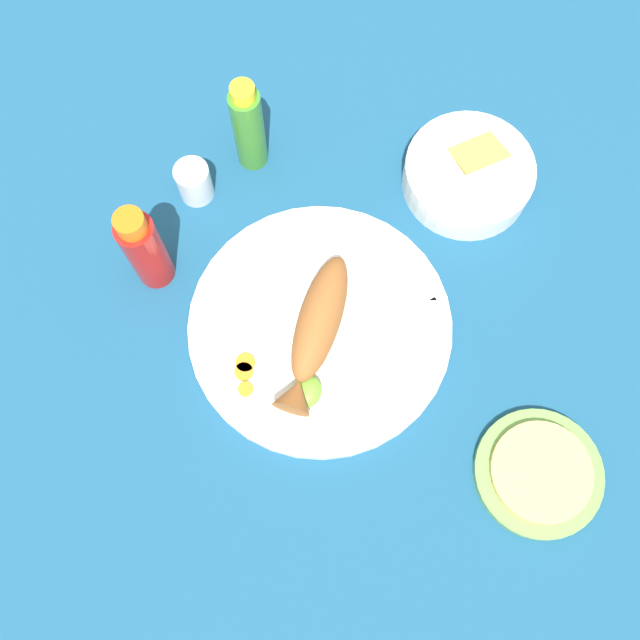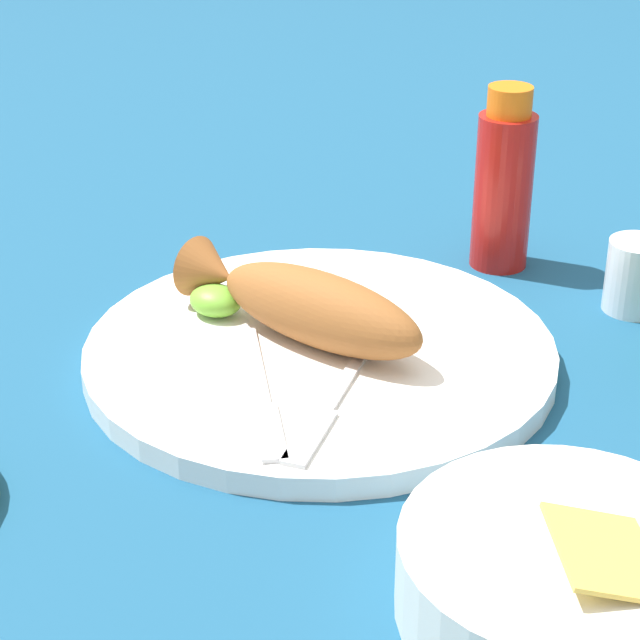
{
  "view_description": "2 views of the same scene",
  "coord_description": "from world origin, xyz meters",
  "px_view_note": "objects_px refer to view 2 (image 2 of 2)",
  "views": [
    {
      "loc": [
        -0.3,
        -0.05,
        0.95
      ],
      "look_at": [
        0.0,
        0.0,
        0.04
      ],
      "focal_mm": 40.0,
      "sensor_mm": 36.0,
      "label": 1
    },
    {
      "loc": [
        0.4,
        -0.68,
        0.44
      ],
      "look_at": [
        0.0,
        0.0,
        0.04
      ],
      "focal_mm": 65.0,
      "sensor_mm": 36.0,
      "label": 2
    }
  ],
  "objects_px": {
    "fork_near": "(330,404)",
    "guacamole_bowl": "(567,572)",
    "fork_far": "(263,398)",
    "salt_cup": "(635,280)",
    "fried_fish": "(303,304)",
    "hot_sauce_bottle_red": "(504,184)",
    "main_plate": "(320,353)"
  },
  "relations": [
    {
      "from": "fork_near",
      "to": "fork_far",
      "type": "xyz_separation_m",
      "value": [
        -0.05,
        -0.02,
        0.0
      ]
    },
    {
      "from": "main_plate",
      "to": "guacamole_bowl",
      "type": "bearing_deg",
      "value": -33.87
    },
    {
      "from": "fork_near",
      "to": "salt_cup",
      "type": "distance_m",
      "value": 0.32
    },
    {
      "from": "guacamole_bowl",
      "to": "salt_cup",
      "type": "bearing_deg",
      "value": 101.72
    },
    {
      "from": "fork_near",
      "to": "hot_sauce_bottle_red",
      "type": "relative_size",
      "value": 1.1
    },
    {
      "from": "main_plate",
      "to": "guacamole_bowl",
      "type": "xyz_separation_m",
      "value": [
        0.26,
        -0.18,
        0.02
      ]
    },
    {
      "from": "fork_far",
      "to": "salt_cup",
      "type": "relative_size",
      "value": 2.44
    },
    {
      "from": "fork_far",
      "to": "fried_fish",
      "type": "bearing_deg",
      "value": 155.62
    },
    {
      "from": "fried_fish",
      "to": "fork_near",
      "type": "height_order",
      "value": "fried_fish"
    },
    {
      "from": "hot_sauce_bottle_red",
      "to": "main_plate",
      "type": "bearing_deg",
      "value": -100.56
    },
    {
      "from": "fried_fish",
      "to": "fork_far",
      "type": "distance_m",
      "value": 0.1
    },
    {
      "from": "fried_fish",
      "to": "fork_far",
      "type": "relative_size",
      "value": 1.49
    },
    {
      "from": "main_plate",
      "to": "fork_far",
      "type": "height_order",
      "value": "fork_far"
    },
    {
      "from": "main_plate",
      "to": "fork_near",
      "type": "relative_size",
      "value": 1.99
    },
    {
      "from": "hot_sauce_bottle_red",
      "to": "guacamole_bowl",
      "type": "relative_size",
      "value": 0.89
    },
    {
      "from": "fried_fish",
      "to": "hot_sauce_bottle_red",
      "type": "xyz_separation_m",
      "value": [
        0.06,
        0.24,
        0.03
      ]
    },
    {
      "from": "fried_fish",
      "to": "salt_cup",
      "type": "relative_size",
      "value": 3.65
    },
    {
      "from": "fried_fish",
      "to": "salt_cup",
      "type": "distance_m",
      "value": 0.29
    },
    {
      "from": "fork_far",
      "to": "hot_sauce_bottle_red",
      "type": "height_order",
      "value": "hot_sauce_bottle_red"
    },
    {
      "from": "guacamole_bowl",
      "to": "main_plate",
      "type": "bearing_deg",
      "value": 146.13
    },
    {
      "from": "fork_far",
      "to": "hot_sauce_bottle_red",
      "type": "relative_size",
      "value": 0.91
    },
    {
      "from": "main_plate",
      "to": "fork_near",
      "type": "bearing_deg",
      "value": -55.09
    },
    {
      "from": "fried_fish",
      "to": "main_plate",
      "type": "bearing_deg",
      "value": -0.0
    },
    {
      "from": "fork_near",
      "to": "fried_fish",
      "type": "bearing_deg",
      "value": -150.55
    },
    {
      "from": "fork_far",
      "to": "salt_cup",
      "type": "bearing_deg",
      "value": 112.1
    },
    {
      "from": "fork_near",
      "to": "guacamole_bowl",
      "type": "distance_m",
      "value": 0.23
    },
    {
      "from": "main_plate",
      "to": "fried_fish",
      "type": "height_order",
      "value": "fried_fish"
    },
    {
      "from": "hot_sauce_bottle_red",
      "to": "fried_fish",
      "type": "bearing_deg",
      "value": -104.29
    },
    {
      "from": "hot_sauce_bottle_red",
      "to": "salt_cup",
      "type": "height_order",
      "value": "hot_sauce_bottle_red"
    },
    {
      "from": "hot_sauce_bottle_red",
      "to": "salt_cup",
      "type": "relative_size",
      "value": 2.68
    },
    {
      "from": "fork_near",
      "to": "salt_cup",
      "type": "relative_size",
      "value": 2.94
    },
    {
      "from": "fried_fish",
      "to": "salt_cup",
      "type": "xyz_separation_m",
      "value": [
        0.2,
        0.21,
        -0.02
      ]
    }
  ]
}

